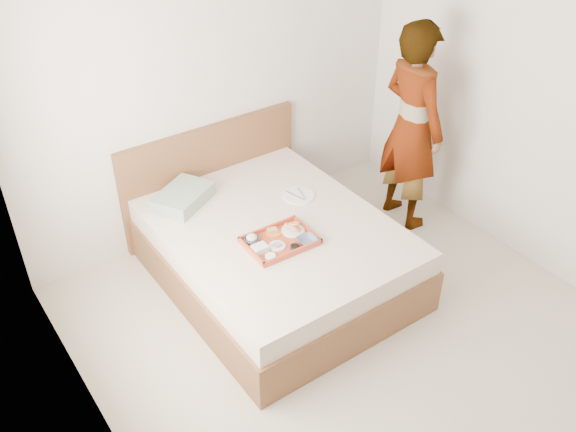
# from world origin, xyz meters

# --- Properties ---
(ground) EXTENTS (3.50, 4.00, 0.01)m
(ground) POSITION_xyz_m (0.00, 0.00, 0.00)
(ground) COLOR beige
(ground) RESTS_ON ground
(wall_back) EXTENTS (3.50, 0.01, 2.60)m
(wall_back) POSITION_xyz_m (0.00, 2.00, 1.30)
(wall_back) COLOR silver
(wall_back) RESTS_ON ground
(wall_left) EXTENTS (0.01, 4.00, 2.60)m
(wall_left) POSITION_xyz_m (-1.75, 0.00, 1.30)
(wall_left) COLOR silver
(wall_left) RESTS_ON ground
(wall_right) EXTENTS (0.01, 4.00, 2.60)m
(wall_right) POSITION_xyz_m (1.75, 0.00, 1.30)
(wall_right) COLOR silver
(wall_right) RESTS_ON ground
(bed) EXTENTS (1.65, 2.00, 0.53)m
(bed) POSITION_xyz_m (-0.12, 1.00, 0.27)
(bed) COLOR brown
(bed) RESTS_ON ground
(headboard) EXTENTS (1.65, 0.06, 0.95)m
(headboard) POSITION_xyz_m (-0.12, 1.97, 0.47)
(headboard) COLOR brown
(headboard) RESTS_ON ground
(pillow) EXTENTS (0.56, 0.50, 0.11)m
(pillow) POSITION_xyz_m (-0.54, 1.66, 0.59)
(pillow) COLOR gray
(pillow) RESTS_ON bed
(tray) EXTENTS (0.51, 0.38, 0.05)m
(tray) POSITION_xyz_m (-0.22, 0.79, 0.55)
(tray) COLOR #B34122
(tray) RESTS_ON bed
(prawn_plate) EXTENTS (0.18, 0.18, 0.01)m
(prawn_plate) POSITION_xyz_m (-0.06, 0.84, 0.55)
(prawn_plate) COLOR white
(prawn_plate) RESTS_ON tray
(navy_bowl_big) EXTENTS (0.15, 0.15, 0.03)m
(navy_bowl_big) POSITION_xyz_m (-0.06, 0.68, 0.56)
(navy_bowl_big) COLOR navy
(navy_bowl_big) RESTS_ON tray
(sauce_dish) EXTENTS (0.07, 0.07, 0.03)m
(sauce_dish) POSITION_xyz_m (-0.18, 0.66, 0.56)
(sauce_dish) COLOR black
(sauce_dish) RESTS_ON tray
(meat_plate) EXTENTS (0.13, 0.13, 0.01)m
(meat_plate) POSITION_xyz_m (-0.27, 0.76, 0.55)
(meat_plate) COLOR white
(meat_plate) RESTS_ON tray
(bread_plate) EXTENTS (0.13, 0.13, 0.01)m
(bread_plate) POSITION_xyz_m (-0.19, 0.91, 0.55)
(bread_plate) COLOR orange
(bread_plate) RESTS_ON tray
(salad_bowl) EXTENTS (0.11, 0.11, 0.03)m
(salad_bowl) POSITION_xyz_m (-0.38, 0.91, 0.56)
(salad_bowl) COLOR navy
(salad_bowl) RESTS_ON tray
(plastic_tub) EXTENTS (0.11, 0.09, 0.05)m
(plastic_tub) POSITION_xyz_m (-0.39, 0.79, 0.57)
(plastic_tub) COLOR silver
(plastic_tub) RESTS_ON tray
(cheese_round) EXTENTS (0.07, 0.07, 0.03)m
(cheese_round) POSITION_xyz_m (-0.38, 0.68, 0.56)
(cheese_round) COLOR white
(cheese_round) RESTS_ON tray
(dinner_plate) EXTENTS (0.28, 0.28, 0.01)m
(dinner_plate) POSITION_xyz_m (0.26, 1.22, 0.54)
(dinner_plate) COLOR white
(dinner_plate) RESTS_ON bed
(person) EXTENTS (0.47, 0.68, 1.81)m
(person) POSITION_xyz_m (1.31, 1.07, 0.90)
(person) COLOR white
(person) RESTS_ON ground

